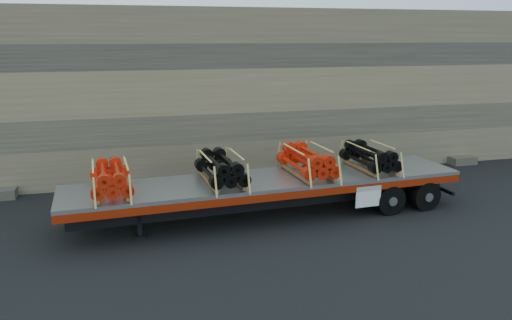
{
  "coord_description": "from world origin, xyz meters",
  "views": [
    {
      "loc": [
        -3.34,
        -14.85,
        5.89
      ],
      "look_at": [
        1.09,
        1.68,
        1.62
      ],
      "focal_mm": 35.0,
      "sensor_mm": 36.0,
      "label": 1
    }
  ],
  "objects_px": {
    "trailer": "(268,197)",
    "bundle_midrear": "(307,162)",
    "bundle_front": "(111,179)",
    "bundle_midfront": "(221,169)",
    "bundle_rear": "(370,157)"
  },
  "relations": [
    {
      "from": "trailer",
      "to": "bundle_midrear",
      "type": "height_order",
      "value": "bundle_midrear"
    },
    {
      "from": "trailer",
      "to": "bundle_midfront",
      "type": "bearing_deg",
      "value": 180.0
    },
    {
      "from": "trailer",
      "to": "bundle_midrear",
      "type": "xyz_separation_m",
      "value": [
        1.39,
        0.08,
        1.11
      ]
    },
    {
      "from": "bundle_midrear",
      "to": "bundle_rear",
      "type": "xyz_separation_m",
      "value": [
        2.38,
        0.13,
        -0.03
      ]
    },
    {
      "from": "bundle_front",
      "to": "bundle_midfront",
      "type": "relative_size",
      "value": 0.94
    },
    {
      "from": "bundle_midfront",
      "to": "bundle_rear",
      "type": "relative_size",
      "value": 1.06
    },
    {
      "from": "trailer",
      "to": "bundle_rear",
      "type": "relative_size",
      "value": 5.68
    },
    {
      "from": "bundle_midfront",
      "to": "bundle_front",
      "type": "bearing_deg",
      "value": -180.0
    },
    {
      "from": "bundle_front",
      "to": "bundle_rear",
      "type": "height_order",
      "value": "same"
    },
    {
      "from": "bundle_front",
      "to": "bundle_rear",
      "type": "relative_size",
      "value": 1.0
    },
    {
      "from": "bundle_front",
      "to": "bundle_midfront",
      "type": "distance_m",
      "value": 3.39
    },
    {
      "from": "bundle_midfront",
      "to": "bundle_midrear",
      "type": "distance_m",
      "value": 2.99
    },
    {
      "from": "bundle_midrear",
      "to": "bundle_rear",
      "type": "relative_size",
      "value": 1.08
    },
    {
      "from": "trailer",
      "to": "bundle_rear",
      "type": "distance_m",
      "value": 3.93
    },
    {
      "from": "trailer",
      "to": "bundle_front",
      "type": "bearing_deg",
      "value": 180.0
    }
  ]
}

